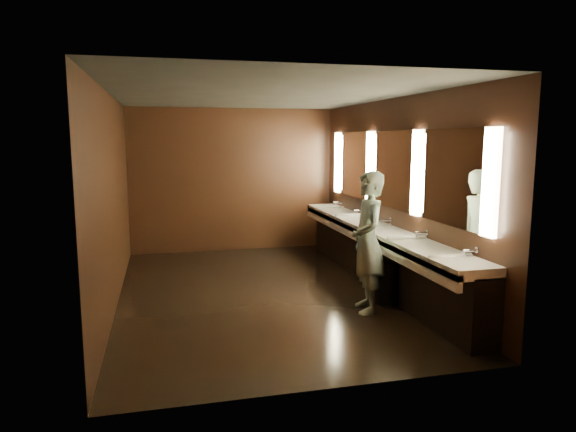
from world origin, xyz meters
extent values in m
plane|color=black|center=(0.00, 0.00, 0.00)|extent=(6.00, 6.00, 0.00)
cube|color=#2D2D2B|center=(0.00, 0.00, 2.80)|extent=(4.00, 6.00, 0.02)
cube|color=black|center=(0.00, 3.00, 1.40)|extent=(4.00, 0.02, 2.80)
cube|color=black|center=(0.00, -3.00, 1.40)|extent=(4.00, 0.02, 2.80)
cube|color=black|center=(-2.00, 0.00, 1.40)|extent=(0.02, 6.00, 2.80)
cube|color=black|center=(2.00, 0.00, 1.40)|extent=(0.02, 6.00, 2.80)
cube|color=black|center=(1.82, 0.00, 0.40)|extent=(0.36, 5.40, 0.81)
cube|color=silver|center=(1.73, 0.00, 0.85)|extent=(0.55, 5.40, 0.12)
cube|color=silver|center=(1.48, 0.00, 0.77)|extent=(0.06, 5.40, 0.18)
cylinder|color=silver|center=(1.91, -2.20, 0.99)|extent=(0.18, 0.04, 0.04)
cylinder|color=silver|center=(1.91, -1.10, 0.99)|extent=(0.18, 0.04, 0.04)
cylinder|color=silver|center=(1.91, 0.00, 0.99)|extent=(0.18, 0.04, 0.04)
cylinder|color=silver|center=(1.91, 1.10, 0.99)|extent=(0.18, 0.04, 0.04)
cylinder|color=silver|center=(1.91, 2.20, 0.99)|extent=(0.18, 0.04, 0.04)
cube|color=#FEEEB8|center=(1.97, -2.40, 1.75)|extent=(0.06, 0.22, 1.15)
cube|color=white|center=(1.99, -1.60, 1.75)|extent=(0.03, 1.32, 1.15)
cube|color=#FEEEB8|center=(1.97, -0.80, 1.75)|extent=(0.06, 0.23, 1.15)
cube|color=white|center=(1.99, 0.00, 1.75)|extent=(0.03, 1.32, 1.15)
cube|color=#FEEEB8|center=(1.97, 0.80, 1.75)|extent=(0.06, 0.23, 1.15)
cube|color=white|center=(1.99, 1.60, 1.75)|extent=(0.03, 1.32, 1.15)
cube|color=#FEEEB8|center=(1.97, 2.40, 1.75)|extent=(0.06, 0.22, 1.15)
imported|color=#8DCBD2|center=(1.16, -1.10, 0.90)|extent=(0.53, 0.72, 1.80)
cylinder|color=black|center=(1.58, -0.84, 0.29)|extent=(0.47, 0.47, 0.58)
camera|label=1|loc=(-1.36, -7.07, 2.20)|focal=32.00mm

